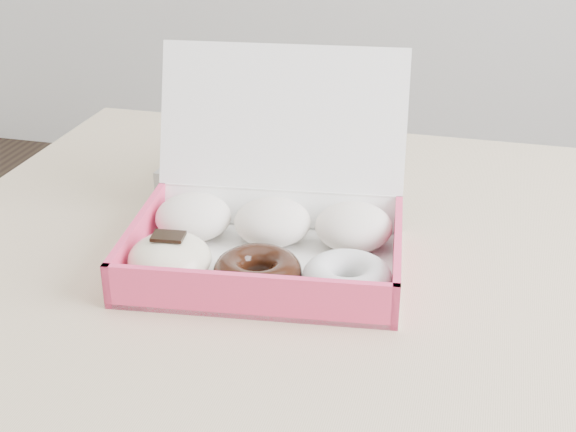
# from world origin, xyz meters

# --- Properties ---
(table) EXTENTS (1.20, 0.80, 0.75)m
(table) POSITION_xyz_m (0.00, 0.00, 0.67)
(table) COLOR tan
(table) RESTS_ON ground
(donut_box) EXTENTS (0.33, 0.31, 0.21)m
(donut_box) POSITION_xyz_m (-0.18, -0.06, 0.78)
(donut_box) COLOR white
(donut_box) RESTS_ON table
(newspapers) EXTENTS (0.26, 0.22, 0.04)m
(newspapers) POSITION_xyz_m (-0.23, 0.15, 0.77)
(newspapers) COLOR beige
(newspapers) RESTS_ON table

